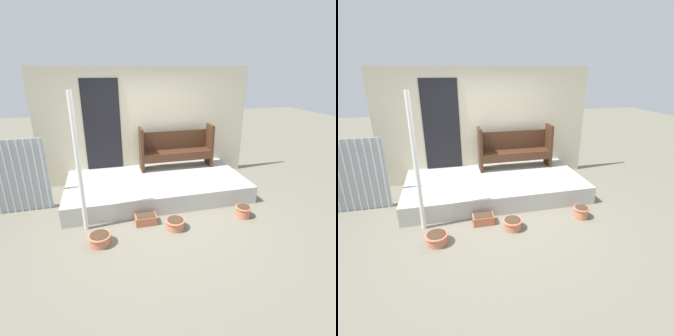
{
  "view_description": "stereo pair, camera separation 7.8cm",
  "coord_description": "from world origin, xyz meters",
  "views": [
    {
      "loc": [
        -0.97,
        -4.11,
        2.55
      ],
      "look_at": [
        0.17,
        0.32,
        0.81
      ],
      "focal_mm": 28.0,
      "sensor_mm": 36.0,
      "label": 1
    },
    {
      "loc": [
        -0.89,
        -4.13,
        2.55
      ],
      "look_at": [
        0.17,
        0.32,
        0.81
      ],
      "focal_mm": 28.0,
      "sensor_mm": 36.0,
      "label": 2
    }
  ],
  "objects": [
    {
      "name": "house_wall",
      "position": [
        0.03,
        1.87,
        1.3
      ],
      "size": [
        4.9,
        0.08,
        2.6
      ],
      "color": "beige",
      "rests_on": "ground_plane"
    },
    {
      "name": "flower_pot_right",
      "position": [
        1.4,
        -0.39,
        0.12
      ],
      "size": [
        0.29,
        0.29,
        0.21
      ],
      "color": "#C67251",
      "rests_on": "ground_plane"
    },
    {
      "name": "bench",
      "position": [
        0.66,
        1.51,
        0.84
      ],
      "size": [
        1.69,
        0.41,
        0.98
      ],
      "rotation": [
        0.0,
        0.0,
        -0.01
      ],
      "color": "#422616",
      "rests_on": "porch_slab"
    },
    {
      "name": "porch_slab",
      "position": [
        0.07,
        0.92,
        0.18
      ],
      "size": [
        3.7,
        1.84,
        0.36
      ],
      "color": "#B2AFA8",
      "rests_on": "ground_plane"
    },
    {
      "name": "support_post",
      "position": [
        -1.37,
        -0.09,
        1.13
      ],
      "size": [
        0.07,
        0.07,
        2.27
      ],
      "color": "white",
      "rests_on": "ground_plane"
    },
    {
      "name": "flower_pot_middle",
      "position": [
        0.1,
        -0.45,
        0.1
      ],
      "size": [
        0.34,
        0.34,
        0.18
      ],
      "color": "#C67251",
      "rests_on": "ground_plane"
    },
    {
      "name": "planter_box_rect",
      "position": [
        -0.36,
        -0.18,
        0.08
      ],
      "size": [
        0.37,
        0.23,
        0.16
      ],
      "color": "#B26042",
      "rests_on": "ground_plane"
    },
    {
      "name": "ground_plane",
      "position": [
        0.0,
        0.0,
        0.0
      ],
      "size": [
        24.0,
        24.0,
        0.0
      ],
      "primitive_type": "plane",
      "color": "#706B5B"
    },
    {
      "name": "flower_pot_left",
      "position": [
        -1.15,
        -0.58,
        0.1
      ],
      "size": [
        0.36,
        0.36,
        0.17
      ],
      "color": "#C67251",
      "rests_on": "ground_plane"
    }
  ]
}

